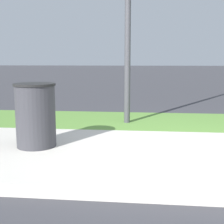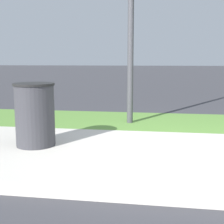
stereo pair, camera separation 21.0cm
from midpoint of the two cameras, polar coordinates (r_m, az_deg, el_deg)
The scene contains 5 objects.
ground_plane at distance 4.02m, azimuth 16.46°, elevation -7.81°, with size 120.00×120.00×0.00m, color #38383D.
sidewalk_pavement at distance 4.02m, azimuth 16.47°, elevation -7.74°, with size 18.00×2.47×0.01m, color #BCB7AD.
grass_verge at distance 6.11m, azimuth 13.77°, elevation -1.76°, with size 18.00×1.87×0.01m, color #568438.
street_curb at distance 2.78m, azimuth 20.22°, elevation -14.61°, with size 18.00×0.16×0.12m, color #BCB7AD.
trash_bin at distance 4.33m, azimuth -12.56°, elevation -0.51°, with size 0.55×0.55×0.86m.
Camera 2 is at (-0.46, -3.79, 1.17)m, focal length 50.00 mm.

